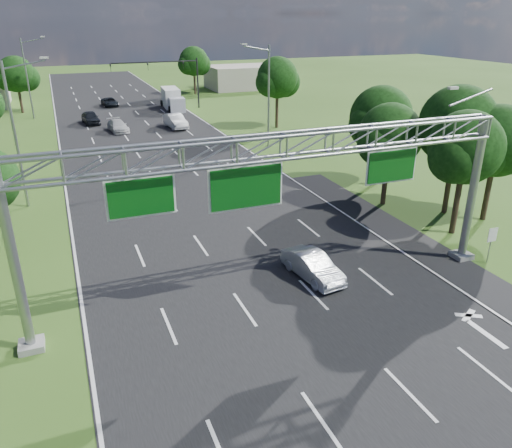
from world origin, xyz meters
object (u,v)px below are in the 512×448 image
sign_gantry (285,159)px  regulatory_sign (492,238)px  silver_sedan (313,266)px  box_truck (172,99)px  traffic_signal (173,72)px

sign_gantry → regulatory_sign: sign_gantry is taller
silver_sedan → box_truck: box_truck is taller
silver_sedan → box_truck: size_ratio=0.54×
box_truck → traffic_signal: bearing=-50.9°
regulatory_sign → box_truck: (-5.22, 54.45, -0.15)m
regulatory_sign → silver_sedan: (-9.83, 2.10, -0.83)m
traffic_signal → silver_sedan: (-4.91, -51.92, -4.49)m
sign_gantry → regulatory_sign: bearing=-4.8°
regulatory_sign → box_truck: box_truck is taller
silver_sedan → box_truck: 52.56m
silver_sedan → sign_gantry: bearing=-162.2°
sign_gantry → box_truck: (6.85, 53.43, -5.53)m
silver_sedan → regulatory_sign: bearing=-19.9°
box_truck → regulatory_sign: bearing=-80.1°
regulatory_sign → box_truck: size_ratio=0.28×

